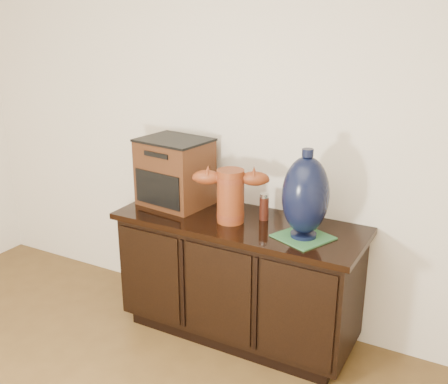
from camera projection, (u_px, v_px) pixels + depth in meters
The scene contains 6 objects.
sideboard at pixel (238, 277), 3.14m from camera, with size 1.46×0.56×0.75m.
terracotta_vessel at pixel (231, 193), 2.95m from camera, with size 0.43×0.24×0.31m.
tv_radio at pixel (175, 172), 3.22m from camera, with size 0.45×0.38×0.42m.
green_mat at pixel (303, 237), 2.79m from camera, with size 0.26×0.26×0.01m, color #2C6335.
lamp_base at pixel (305, 196), 2.72m from camera, with size 0.32×0.32×0.48m.
spray_can at pixel (264, 207), 3.01m from camera, with size 0.05×0.05×0.16m.
Camera 1 is at (1.27, -0.28, 1.89)m, focal length 42.00 mm.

